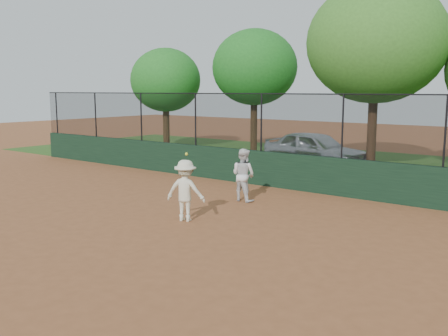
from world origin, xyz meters
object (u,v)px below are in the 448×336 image
Objects in this scene: tree_0 at (165,80)px; tree_2 at (376,43)px; parked_car at (315,150)px; player_second at (243,175)px; tree_1 at (254,68)px; player_main at (186,191)px.

tree_0 is 0.74× the size of tree_2.
parked_car is 0.84× the size of tree_0.
player_second is (1.29, -7.07, -0.00)m from parked_car.
tree_0 is 12.06m from tree_2.
parked_car is 0.73× the size of tree_1.
player_main is 0.24× the size of tree_2.
tree_1 is at bearing 14.04° from tree_0.
parked_car is 6.21m from tree_1.
player_main reaches higher than player_second.
tree_0 is at bearing -165.96° from tree_1.
parked_car is 9.97m from player_main.
player_main is at bearing -44.09° from tree_0.
tree_0 is 0.88× the size of tree_1.
tree_2 is at bearing -15.51° from tree_1.
parked_car is 10.08m from tree_0.
tree_0 is at bearing 176.72° from tree_2.
tree_1 is 0.85× the size of tree_2.
parked_car is at bearing -24.61° from tree_1.
player_second is at bearing -36.08° from tree_0.
player_second is at bearing -161.24° from parked_car.
player_second is 0.21× the size of tree_2.
tree_0 reaches higher than parked_car.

